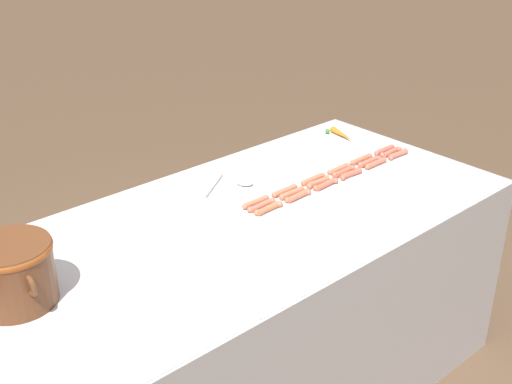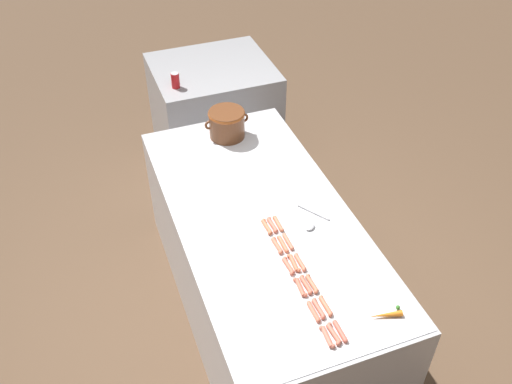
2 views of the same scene
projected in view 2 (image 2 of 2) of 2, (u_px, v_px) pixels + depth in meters
name	position (u px, v px, depth m)	size (l,w,h in m)	color
ground_plane	(262.00, 306.00, 3.94)	(20.00, 20.00, 0.00)	brown
griddle_counter	(262.00, 264.00, 3.65)	(1.04, 2.19, 0.88)	#BCBCC1
back_cabinet	(215.00, 114.00, 4.97)	(1.00, 0.88, 0.93)	#A0A0A4
hot_dog_0	(327.00, 337.00, 2.69)	(0.03, 0.14, 0.02)	#CB6C56
hot_dog_1	(313.00, 312.00, 2.80)	(0.03, 0.14, 0.02)	#D36A50
hot_dog_2	(300.00, 287.00, 2.92)	(0.03, 0.14, 0.02)	#CF644C
hot_dog_3	(288.00, 266.00, 3.03)	(0.03, 0.14, 0.02)	#D2674F
hot_dog_4	(277.00, 246.00, 3.15)	(0.03, 0.14, 0.02)	#D06D51
hot_dog_5	(267.00, 227.00, 3.27)	(0.03, 0.14, 0.02)	#D2714D
hot_dog_6	(334.00, 334.00, 2.70)	(0.03, 0.14, 0.02)	#D06C55
hot_dog_7	(319.00, 309.00, 2.82)	(0.03, 0.14, 0.02)	#CB6A55
hot_dog_8	(306.00, 285.00, 2.93)	(0.03, 0.14, 0.02)	#D4674F
hot_dog_9	(294.00, 263.00, 3.05)	(0.03, 0.14, 0.02)	#D46E4E
hot_dog_10	(283.00, 244.00, 3.16)	(0.03, 0.14, 0.02)	#D57251
hot_dog_11	(272.00, 225.00, 3.28)	(0.03, 0.14, 0.02)	#D66B55
hot_dog_12	(340.00, 331.00, 2.71)	(0.02, 0.14, 0.02)	#D66451
hot_dog_13	(326.00, 306.00, 2.83)	(0.03, 0.14, 0.02)	#D37252
hot_dog_14	(312.00, 284.00, 2.94)	(0.03, 0.14, 0.02)	#CD7152
hot_dog_15	(300.00, 262.00, 3.05)	(0.03, 0.14, 0.02)	#D77255
hot_dog_16	(288.00, 242.00, 3.17)	(0.03, 0.14, 0.02)	#CF7255
hot_dog_17	(278.00, 224.00, 3.29)	(0.03, 0.14, 0.02)	#CC7251
bean_pot	(227.00, 122.00, 3.92)	(0.32, 0.26, 0.20)	brown
serving_spoon	(311.00, 222.00, 3.30)	(0.18, 0.25, 0.02)	#B7B7BC
carrot	(386.00, 315.00, 2.78)	(0.18, 0.07, 0.03)	orange
soda_can	(175.00, 80.00, 4.36)	(0.07, 0.07, 0.13)	red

